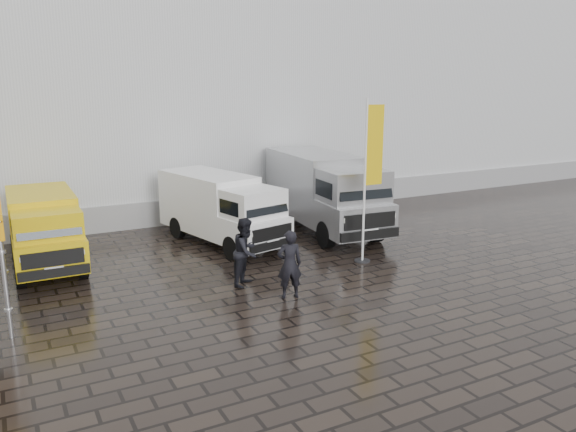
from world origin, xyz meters
The scene contains 10 objects.
ground centered at (0.00, 0.00, 0.00)m, with size 120.00×120.00×0.00m, color black.
exhibition_hall centered at (2.00, 16.00, 6.00)m, with size 44.00×16.00×12.00m, color silver.
hall_plinth centered at (2.00, 7.95, 0.50)m, with size 44.00×0.15×1.00m, color gray.
van_yellow centered at (-7.95, 4.51, 1.11)m, with size 1.85×4.80×2.22m, color yellow, non-canonical shape.
van_white centered at (-2.28, 4.46, 1.19)m, with size 1.83×5.50×2.38m, color white, non-canonical shape.
van_silver centered at (1.80, 4.34, 1.43)m, with size 2.21×6.62×2.87m, color #A6A8AB, non-canonical shape.
flagpole centered at (1.06, 0.49, 2.83)m, with size 0.88×0.50×5.05m.
wheelie_bin centered at (5.67, 7.40, 0.56)m, with size 0.67×0.67×1.11m, color black.
person_front centered at (-2.59, -1.15, 0.90)m, with size 0.66×0.43×1.81m, color black.
person_tent centered at (-3.19, 0.27, 0.95)m, with size 0.92×0.72×1.90m, color black.
Camera 1 is at (-9.05, -13.36, 5.45)m, focal length 35.00 mm.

